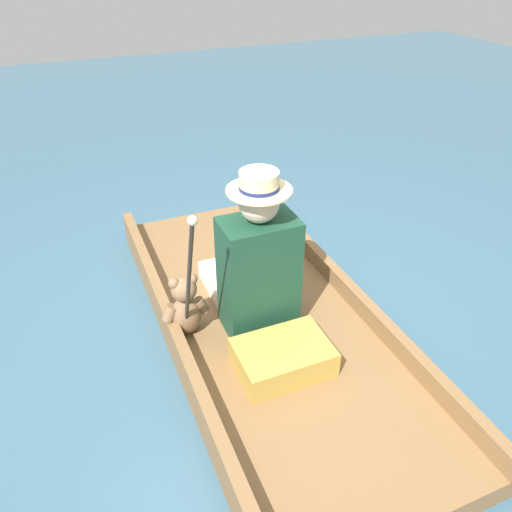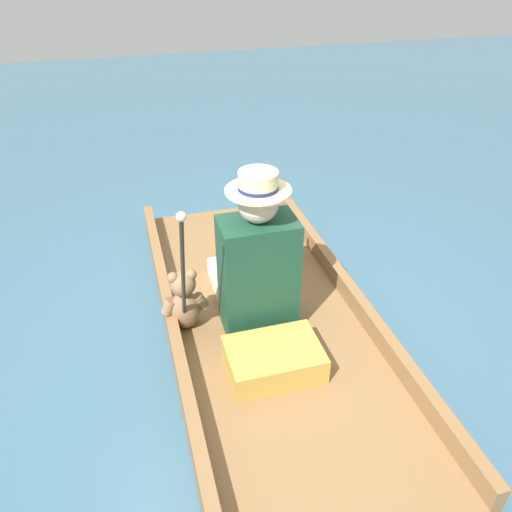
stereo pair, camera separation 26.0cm
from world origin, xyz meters
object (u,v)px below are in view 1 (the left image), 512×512
Objects in this scene: teddy_bear at (185,307)px; walking_cane at (189,275)px; wine_glass at (283,269)px; champagne_bottle at (283,241)px; seated_person at (254,267)px.

teddy_bear is 0.40m from walking_cane.
wine_glass is at bearing 32.91° from walking_cane.
champagne_bottle is at bearing 30.48° from teddy_bear.
seated_person is 2.43× the size of teddy_bear.
walking_cane is 3.19× the size of champagne_bottle.
walking_cane is (-0.40, -0.18, 0.18)m from seated_person.
walking_cane reaches higher than champagne_bottle.
teddy_bear is at bearing -149.52° from champagne_bottle.
teddy_bear is 0.42× the size of walking_cane.
teddy_bear is at bearing 86.60° from walking_cane.
wine_glass is at bearing 20.18° from teddy_bear.
wine_glass is at bearing -114.04° from champagne_bottle.
seated_person reaches higher than teddy_bear.
wine_glass is (0.31, 0.28, -0.27)m from seated_person.
champagne_bottle is (0.80, 0.67, -0.39)m from walking_cane.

